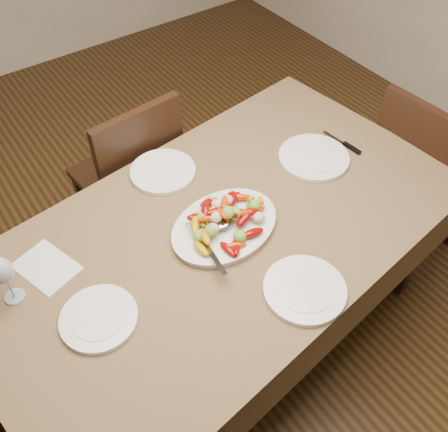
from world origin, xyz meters
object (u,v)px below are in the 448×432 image
Objects in this scene: wine_glass at (5,279)px; chair_far at (126,175)px; plate_far at (163,172)px; plate_near at (305,290)px; chair_right at (425,174)px; dining_table at (224,286)px; plate_right at (314,158)px; plate_left at (99,318)px; serving_platter at (225,227)px.

chair_far is at bearing 41.79° from wine_glass.
plate_near is at bearing -83.54° from plate_far.
chair_far is 1.46m from chair_right.
dining_table is 6.73× the size of plate_near.
dining_table is 1.15m from chair_right.
plate_right reaches higher than dining_table.
chair_right is (1.19, -0.85, 0.00)m from chair_far.
plate_near is at bearing -134.93° from plate_right.
chair_right is 1.92m from wine_glass.
wine_glass is (-0.78, 0.53, 0.09)m from plate_near.
wine_glass is at bearing 177.26° from plate_right.
plate_right and plate_near have the same top height.
plate_near is at bearing -34.13° from wine_glass.
wine_glass is (-1.87, 0.24, 0.39)m from chair_right.
chair_far is at bearing 59.71° from plate_left.
serving_platter is 0.39m from plate_far.
plate_near is at bearing -81.11° from serving_platter.
wine_glass is (-1.25, 0.06, 0.09)m from plate_right.
chair_far is 2.32× the size of serving_platter.
plate_near is (0.09, -0.76, 0.00)m from plate_far.
dining_table is 6.96× the size of plate_far.
plate_near is at bearing -81.96° from dining_table.
plate_left is at bearing -171.83° from serving_platter.
chair_right is 1.30m from plate_far.
plate_left and plate_near have the same top height.
plate_near is at bearing 101.58° from chair_right.
serving_platter is at bearing 88.20° from chair_far.
chair_right reaches higher than plate_right.
plate_near is (0.05, -0.38, 0.39)m from dining_table.
plate_left and plate_right have the same top height.
chair_right reaches higher than plate_far.
plate_right is 1.25m from wine_glass.
wine_glass is at bearing 128.15° from plate_left.
chair_far is 1.18m from plate_near.
dining_table is 1.94× the size of chair_far.
chair_right is at bearing -21.87° from plate_far.
serving_platter is (-0.00, -0.01, 0.39)m from dining_table.
wine_glass is (-0.70, -0.23, 0.09)m from plate_far.
plate_right is 1.07× the size of plate_near.
plate_left is (-0.54, -0.09, 0.39)m from dining_table.
plate_right is (0.52, 0.09, 0.39)m from dining_table.
serving_platter is 2.00× the size of wine_glass.
plate_far is at bearing 94.86° from dining_table.
wine_glass is at bearing 36.59° from chair_far.
wine_glass reaches higher than plate_far.
dining_table is at bearing 82.16° from chair_right.
dining_table is 0.55m from plate_near.
chair_right is 0.71m from plate_right.
serving_platter is at bearing -85.88° from plate_far.
serving_platter is 1.55× the size of plate_far.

